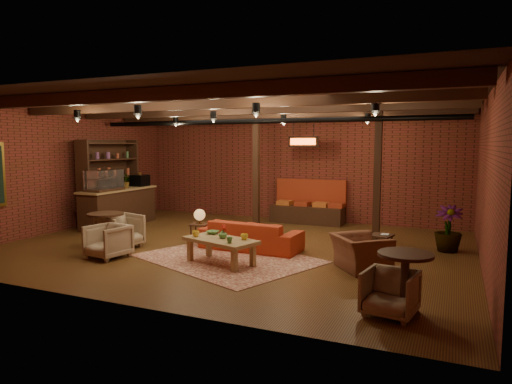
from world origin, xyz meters
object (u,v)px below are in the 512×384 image
at_px(armchair_right, 361,247).
at_px(round_table_right, 405,274).
at_px(side_table_lamp, 200,218).
at_px(armchair_b, 108,240).
at_px(armchair_far, 390,291).
at_px(armchair_a, 120,229).
at_px(plant_tall, 450,182).
at_px(sofa, 251,235).
at_px(round_table_left, 106,225).
at_px(coffee_table, 221,241).
at_px(side_table_book, 381,236).

relative_size(armchair_right, round_table_right, 1.15).
distance_m(side_table_lamp, armchair_b, 2.11).
height_order(side_table_lamp, armchair_far, side_table_lamp).
bearing_deg(armchair_a, armchair_right, -71.54).
height_order(armchair_a, armchair_right, armchair_right).
height_order(side_table_lamp, plant_tall, plant_tall).
bearing_deg(armchair_b, plant_tall, 37.76).
distance_m(armchair_b, armchair_far, 5.70).
xyz_separation_m(sofa, armchair_far, (3.28, -2.73, 0.02)).
xyz_separation_m(round_table_left, plant_tall, (6.79, 2.78, 0.95)).
relative_size(armchair_right, armchair_far, 1.43).
distance_m(coffee_table, side_table_book, 3.23).
relative_size(side_table_lamp, plant_tall, 0.27).
xyz_separation_m(coffee_table, armchair_a, (-2.68, 0.32, -0.03)).
relative_size(armchair_a, armchair_far, 1.20).
height_order(round_table_left, armchair_b, round_table_left).
bearing_deg(round_table_right, plant_tall, 83.66).
xyz_separation_m(sofa, armchair_a, (-2.72, -0.98, 0.09)).
bearing_deg(plant_tall, armchair_right, -123.15).
bearing_deg(coffee_table, round_table_left, 179.07).
height_order(armchair_b, plant_tall, plant_tall).
bearing_deg(sofa, armchair_far, 142.29).
distance_m(coffee_table, plant_tall, 4.97).
height_order(sofa, armchair_far, armchair_far).
xyz_separation_m(round_table_left, armchair_a, (0.16, 0.27, -0.13)).
relative_size(side_table_lamp, round_table_left, 1.02).
bearing_deg(sofa, side_table_lamp, 1.91).
distance_m(side_table_lamp, armchair_far, 5.32).
bearing_deg(armchair_b, armchair_far, 0.33).
bearing_deg(side_table_book, side_table_lamp, -173.66).
xyz_separation_m(armchair_b, armchair_right, (4.83, 1.15, 0.06)).
xyz_separation_m(sofa, armchair_b, (-2.35, -1.80, 0.05)).
bearing_deg(round_table_right, coffee_table, 159.17).
height_order(round_table_right, plant_tall, plant_tall).
xyz_separation_m(side_table_book, armchair_far, (0.60, -3.17, -0.09)).
relative_size(round_table_left, armchair_b, 1.08).
bearing_deg(plant_tall, side_table_book, -138.52).
xyz_separation_m(side_table_lamp, armchair_b, (-1.07, -1.80, -0.25)).
xyz_separation_m(armchair_right, round_table_right, (0.96, -1.98, 0.14)).
relative_size(round_table_left, armchair_far, 1.17).
bearing_deg(armchair_far, coffee_table, 165.57).
relative_size(coffee_table, armchair_right, 1.61).
bearing_deg(coffee_table, sofa, 87.92).
bearing_deg(armchair_b, round_table_right, 1.62).
bearing_deg(armchair_far, armchair_a, 172.65).
relative_size(side_table_lamp, armchair_right, 0.84).
xyz_separation_m(armchair_a, armchair_b, (0.38, -0.82, -0.04)).
distance_m(armchair_b, plant_tall, 7.17).
bearing_deg(armchair_b, armchair_a, 124.58).
bearing_deg(round_table_left, side_table_lamp, 38.04).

